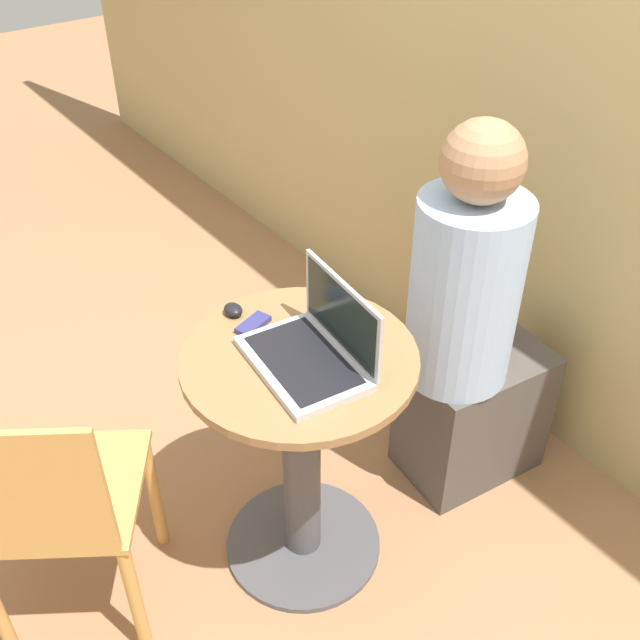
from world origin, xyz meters
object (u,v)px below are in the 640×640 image
object	(u,v)px
chair_empty	(57,510)
person_seated	(470,345)
cell_phone	(253,325)
laptop	(315,348)

from	to	relation	value
chair_empty	person_seated	xyz separation A→B (m)	(0.22, 1.22, 0.08)
cell_phone	person_seated	xyz separation A→B (m)	(0.21, 0.63, -0.23)
chair_empty	cell_phone	bearing A→B (deg)	88.93
laptop	cell_phone	world-z (taller)	laptop
chair_empty	person_seated	distance (m)	1.24
laptop	person_seated	size ratio (longest dim) A/B	0.28
laptop	person_seated	bearing A→B (deg)	89.76
laptop	person_seated	world-z (taller)	person_seated
chair_empty	person_seated	size ratio (longest dim) A/B	0.68
cell_phone	chair_empty	distance (m)	0.68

